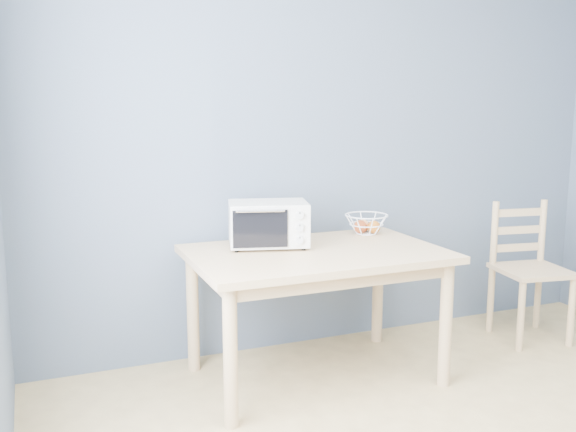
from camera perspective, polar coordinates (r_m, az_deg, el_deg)
name	(u,v)px	position (r m, az deg, el deg)	size (l,w,h in m)	color
dining_table	(316,268)	(3.61, 2.50, -4.64)	(1.40, 0.90, 0.75)	tan
toaster_oven	(265,223)	(3.64, -2.02, -0.66)	(0.50, 0.41, 0.26)	white
fruit_basket	(366,224)	(4.04, 6.94, -0.71)	(0.32, 0.32, 0.12)	white
dining_chair	(528,272)	(4.58, 20.57, -4.68)	(0.49, 0.49, 0.91)	tan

